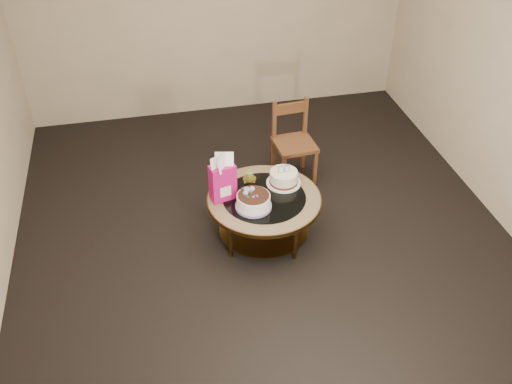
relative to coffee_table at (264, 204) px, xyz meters
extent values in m
plane|color=black|center=(0.00, 0.00, -0.38)|extent=(5.00, 5.00, 0.00)
cube|color=beige|center=(0.00, 2.50, 0.92)|extent=(4.50, 0.02, 2.60)
cube|color=beige|center=(0.00, -2.50, 0.92)|extent=(4.50, 0.02, 2.60)
cylinder|color=brown|center=(0.35, 0.20, -0.17)|extent=(0.04, 0.04, 0.42)
cylinder|color=brown|center=(-0.20, 0.35, -0.17)|extent=(0.04, 0.04, 0.42)
cylinder|color=brown|center=(-0.35, -0.20, -0.17)|extent=(0.04, 0.04, 0.42)
cylinder|color=brown|center=(0.20, -0.35, -0.17)|extent=(0.04, 0.04, 0.42)
cylinder|color=brown|center=(0.00, 0.00, -0.28)|extent=(0.82, 0.82, 0.02)
cylinder|color=brown|center=(0.00, 0.00, 0.05)|extent=(1.02, 1.02, 0.04)
cylinder|color=tan|center=(0.00, 0.00, 0.07)|extent=(1.00, 1.00, 0.01)
cylinder|color=black|center=(0.00, 0.00, 0.08)|extent=(0.74, 0.74, 0.01)
cylinder|color=#A088C0|center=(-0.12, -0.12, 0.09)|extent=(0.31, 0.31, 0.02)
cylinder|color=white|center=(-0.12, -0.12, 0.14)|extent=(0.29, 0.29, 0.13)
cylinder|color=black|center=(-0.12, -0.12, 0.21)|extent=(0.27, 0.27, 0.01)
sphere|color=#A088C0|center=(-0.17, -0.07, 0.23)|extent=(0.06, 0.06, 0.06)
sphere|color=#A088C0|center=(-0.12, -0.06, 0.23)|extent=(0.05, 0.05, 0.05)
sphere|color=#A088C0|center=(-0.19, -0.11, 0.23)|extent=(0.04, 0.04, 0.04)
cone|color=#207B38|center=(-0.14, -0.09, 0.22)|extent=(0.03, 0.03, 0.03)
cone|color=#207B38|center=(-0.20, -0.07, 0.22)|extent=(0.04, 0.04, 0.03)
cone|color=#207B38|center=(-0.10, -0.05, 0.22)|extent=(0.04, 0.04, 0.03)
cone|color=#207B38|center=(-0.17, -0.14, 0.22)|extent=(0.04, 0.04, 0.03)
cylinder|color=white|center=(0.22, 0.16, 0.09)|extent=(0.32, 0.32, 0.01)
cylinder|color=#4B2715|center=(0.22, 0.16, 0.10)|extent=(0.26, 0.26, 0.02)
cylinder|color=white|center=(0.22, 0.16, 0.16)|extent=(0.25, 0.25, 0.09)
cube|color=#50BC5C|center=(0.19, 0.16, 0.24)|extent=(0.05, 0.02, 0.07)
cube|color=white|center=(0.19, 0.16, 0.24)|extent=(0.04, 0.02, 0.06)
cube|color=#3D83D2|center=(0.25, 0.16, 0.24)|extent=(0.05, 0.02, 0.07)
cube|color=white|center=(0.25, 0.16, 0.24)|extent=(0.04, 0.02, 0.06)
cube|color=#CF137B|center=(-0.35, 0.07, 0.25)|extent=(0.24, 0.17, 0.34)
cube|color=white|center=(-0.35, 0.07, 0.19)|extent=(0.13, 0.14, 0.10)
cube|color=#EBC261|center=(-0.07, 0.28, 0.08)|extent=(0.12, 0.12, 0.01)
cylinder|color=gold|center=(-0.07, 0.28, 0.09)|extent=(0.12, 0.12, 0.01)
cylinder|color=olive|center=(-0.07, 0.28, 0.13)|extent=(0.06, 0.06, 0.06)
cylinder|color=black|center=(-0.07, 0.28, 0.17)|extent=(0.00, 0.00, 0.01)
cube|color=brown|center=(0.51, 0.83, 0.04)|extent=(0.42, 0.42, 0.04)
cube|color=brown|center=(0.36, 0.65, -0.17)|extent=(0.04, 0.04, 0.42)
cube|color=brown|center=(0.69, 0.67, -0.17)|extent=(0.04, 0.04, 0.42)
cube|color=brown|center=(0.33, 0.98, -0.17)|extent=(0.04, 0.04, 0.42)
cube|color=brown|center=(0.67, 1.01, -0.17)|extent=(0.04, 0.04, 0.42)
cube|color=brown|center=(0.33, 0.98, 0.26)|extent=(0.04, 0.04, 0.43)
cube|color=brown|center=(0.67, 1.01, 0.26)|extent=(0.04, 0.04, 0.43)
cube|color=brown|center=(0.50, 1.00, 0.37)|extent=(0.34, 0.05, 0.11)
camera|label=1|loc=(-0.92, -3.86, 3.16)|focal=40.00mm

